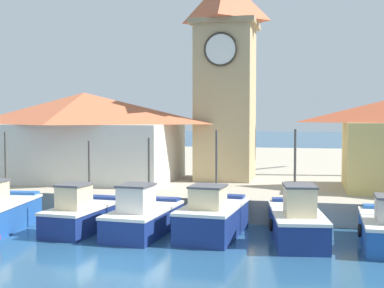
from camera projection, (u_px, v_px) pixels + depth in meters
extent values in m
plane|color=navy|center=(103.00, 266.00, 17.50)|extent=(300.00, 300.00, 0.00)
cube|color=#A89E89|center=(231.00, 168.00, 44.48)|extent=(120.00, 40.00, 1.09)
cube|color=#2356A8|center=(0.00, 217.00, 22.87)|extent=(2.31, 5.22, 1.11)
cube|color=#2356A8|center=(22.00, 194.00, 25.10)|extent=(1.52, 0.77, 0.24)
cube|color=silver|center=(0.00, 204.00, 22.84)|extent=(2.37, 5.28, 0.12)
cylinder|color=#4C4742|center=(6.00, 166.00, 23.38)|extent=(0.10, 0.10, 2.99)
cube|color=navy|center=(83.00, 219.00, 22.84)|extent=(2.13, 4.49, 0.97)
cube|color=navy|center=(104.00, 199.00, 24.64)|extent=(1.54, 0.73, 0.24)
cube|color=silver|center=(83.00, 207.00, 22.81)|extent=(2.19, 4.55, 0.12)
cube|color=beige|center=(74.00, 197.00, 22.06)|extent=(1.16, 1.39, 0.95)
cube|color=#4C4C51|center=(74.00, 185.00, 22.03)|extent=(1.25, 1.48, 0.08)
cylinder|color=#4C4742|center=(89.00, 172.00, 23.25)|extent=(0.10, 0.10, 2.75)
torus|color=black|center=(67.00, 217.00, 23.34)|extent=(0.17, 0.53, 0.52)
cube|color=navy|center=(144.00, 222.00, 22.22)|extent=(2.23, 4.88, 0.96)
cube|color=navy|center=(161.00, 200.00, 24.23)|extent=(1.67, 0.71, 0.24)
cube|color=silver|center=(144.00, 210.00, 22.20)|extent=(2.30, 4.94, 0.12)
cube|color=beige|center=(136.00, 199.00, 21.37)|extent=(1.25, 1.50, 1.03)
cube|color=#4C4C51|center=(136.00, 185.00, 21.34)|extent=(1.33, 1.59, 0.08)
cylinder|color=#4C4742|center=(149.00, 172.00, 22.69)|extent=(0.10, 0.10, 2.91)
torus|color=black|center=(123.00, 220.00, 22.75)|extent=(0.15, 0.53, 0.52)
cube|color=navy|center=(213.00, 222.00, 21.80)|extent=(2.37, 4.67, 1.17)
cube|color=navy|center=(224.00, 197.00, 23.69)|extent=(1.79, 0.72, 0.24)
cube|color=silver|center=(213.00, 206.00, 21.76)|extent=(2.43, 4.73, 0.12)
cube|color=beige|center=(208.00, 198.00, 20.98)|extent=(1.33, 1.44, 0.82)
cube|color=#4C4C51|center=(208.00, 186.00, 20.95)|extent=(1.41, 1.53, 0.08)
cylinder|color=#4C4742|center=(216.00, 167.00, 22.22)|extent=(0.10, 0.10, 3.03)
torus|color=black|center=(189.00, 219.00, 22.33)|extent=(0.16, 0.53, 0.52)
cube|color=navy|center=(296.00, 227.00, 21.12)|extent=(2.58, 5.41, 1.05)
cube|color=navy|center=(290.00, 201.00, 23.43)|extent=(1.62, 0.82, 0.24)
cube|color=silver|center=(296.00, 212.00, 21.09)|extent=(2.65, 5.48, 0.12)
cube|color=beige|center=(300.00, 201.00, 20.16)|extent=(1.31, 1.71, 1.08)
cube|color=#4C4C51|center=(300.00, 186.00, 20.12)|extent=(1.41, 1.80, 0.08)
cylinder|color=#4C4742|center=(295.00, 169.00, 21.65)|extent=(0.10, 0.10, 3.21)
torus|color=black|center=(271.00, 225.00, 21.46)|extent=(0.20, 0.53, 0.52)
torus|color=black|center=(360.00, 231.00, 20.60)|extent=(0.13, 0.52, 0.52)
cube|color=tan|center=(225.00, 104.00, 31.88)|extent=(3.29, 3.29, 9.06)
cube|color=#9C865F|center=(226.00, 25.00, 31.63)|extent=(3.79, 3.79, 0.30)
cylinder|color=white|center=(221.00, 49.00, 30.06)|extent=(1.81, 0.12, 1.81)
torus|color=#332D23|center=(221.00, 49.00, 30.02)|extent=(1.93, 0.12, 1.93)
cube|color=silver|center=(85.00, 152.00, 31.98)|extent=(10.75, 6.80, 3.34)
pyramid|color=#C1603D|center=(84.00, 108.00, 31.84)|extent=(11.15, 7.20, 1.86)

